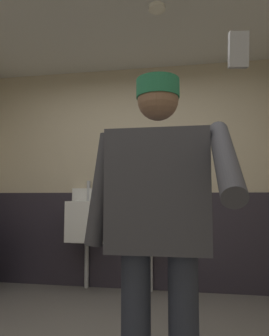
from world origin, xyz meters
name	(u,v)px	position (x,y,z in m)	size (l,w,h in m)	color
wall_back	(138,175)	(0.00, 1.90, 1.31)	(4.34, 0.12, 2.61)	beige
wainscot_band_back	(138,240)	(0.00, 1.83, 0.55)	(3.74, 0.03, 1.10)	#2D2833
downlight_far	(157,8)	(0.35, 0.64, 2.60)	(0.14, 0.14, 0.03)	white
urinal_left	(85,220)	(-0.59, 1.68, 0.78)	(0.40, 0.34, 1.24)	white
urinal_middle	(150,221)	(0.16, 1.68, 0.78)	(0.40, 0.34, 1.24)	white
privacy_divider_panel	(115,206)	(-0.22, 1.61, 0.95)	(0.04, 0.40, 0.90)	#4C4C51
person	(159,218)	(0.44, -0.28, 0.96)	(0.70, 0.60, 1.63)	#2D3342
cell_phone	(238,50)	(0.74, -0.78, 1.51)	(0.06, 0.02, 0.11)	#A5A8B2
soap_dispenser	(125,177)	(-0.14, 1.80, 1.28)	(0.10, 0.07, 0.18)	silver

